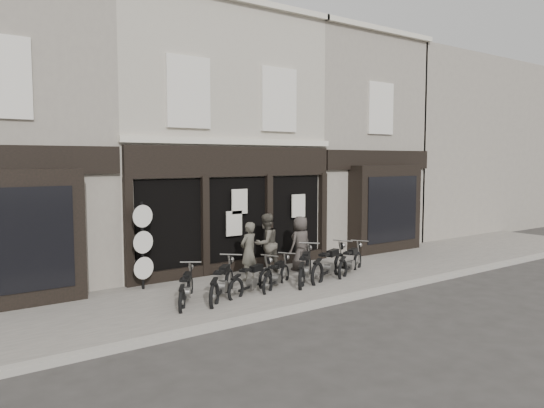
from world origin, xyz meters
TOP-DOWN VIEW (x-y plane):
  - ground_plane at (0.00, 0.00)m, footprint 90.00×90.00m
  - pavement at (0.00, 0.90)m, footprint 30.00×4.20m
  - kerb at (0.00, -1.25)m, footprint 30.00×0.25m
  - central_building at (0.00, 5.95)m, footprint 7.30×6.22m
  - neighbour_right at (6.35, 5.90)m, footprint 5.60×6.73m
  - filler_right at (14.50, 6.00)m, footprint 11.00×6.00m
  - motorcycle_0 at (-2.96, 0.59)m, footprint 1.35×1.71m
  - motorcycle_1 at (-2.04, 0.46)m, footprint 1.73×1.71m
  - motorcycle_2 at (-1.16, 0.46)m, footprint 1.89×1.00m
  - motorcycle_3 at (-0.29, 0.56)m, footprint 1.69×1.23m
  - motorcycle_4 at (0.72, 0.57)m, footprint 1.81×1.71m
  - motorcycle_5 at (1.54, 0.48)m, footprint 2.15×1.20m
  - motorcycle_6 at (2.53, 0.61)m, footprint 1.91×1.19m
  - man_left at (-0.47, 1.63)m, footprint 0.69×0.55m
  - man_centre at (0.47, 2.08)m, footprint 0.97×0.81m
  - man_right at (1.58, 1.82)m, footprint 0.90×0.68m
  - advert_sign_post at (-3.26, 2.42)m, footprint 0.59×0.38m

SIDE VIEW (x-z plane):
  - ground_plane at x=0.00m, z-range 0.00..0.00m
  - pavement at x=0.00m, z-range 0.00..0.12m
  - kerb at x=0.00m, z-range 0.00..0.13m
  - motorcycle_3 at x=-0.29m, z-range -0.09..0.82m
  - motorcycle_0 at x=-2.96m, z-range -0.10..0.85m
  - motorcycle_2 at x=-1.16m, z-range -0.10..0.86m
  - motorcycle_6 at x=2.53m, z-range -0.10..0.89m
  - motorcycle_1 at x=-2.04m, z-range -0.11..0.94m
  - motorcycle_4 at x=0.72m, z-range -0.11..0.96m
  - motorcycle_5 at x=1.54m, z-range -0.11..0.98m
  - man_left at x=-0.47m, z-range 0.12..1.77m
  - man_right at x=1.58m, z-range 0.12..1.78m
  - man_centre at x=0.47m, z-range 0.12..1.92m
  - advert_sign_post at x=-3.26m, z-range -0.03..2.39m
  - neighbour_right at x=6.35m, z-range -0.13..8.21m
  - central_building at x=0.00m, z-range -0.09..8.25m
  - filler_right at x=14.50m, z-range 0.00..8.20m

